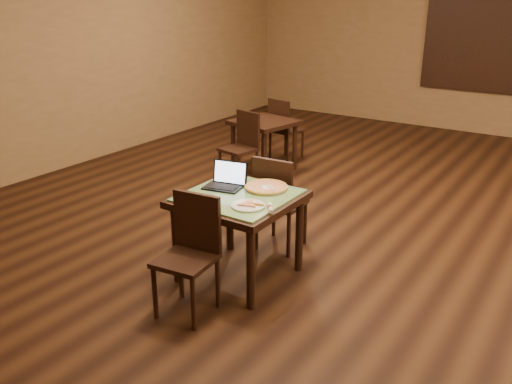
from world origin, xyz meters
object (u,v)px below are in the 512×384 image
Objects in this scene: other_table_b at (264,129)px; other_table_b_chair_near at (243,143)px; other_table_b_chair_far at (283,126)px; chair_main_far at (277,198)px; laptop at (226,180)px; tiled_table at (239,206)px; pizza_pan at (266,189)px; chair_main_near at (191,247)px.

other_table_b is 0.97× the size of other_table_b_chair_near.
other_table_b_chair_far reaches higher than other_table_b.
chair_main_far is 0.63m from laptop.
other_table_b is at bearing -57.54° from chair_main_far.
other_table_b_chair_near reaches higher than other_table_b.
laptop is 0.39× the size of other_table_b_chair_near.
tiled_table is 0.29m from pizza_pan.
other_table_b_chair_near is (-1.43, 1.48, -0.02)m from chair_main_far.
laptop is 0.40× the size of other_table_b.
tiled_table is 0.27m from laptop.
laptop is at bearing -156.41° from pizza_pan.
tiled_table is at bearing -49.94° from other_table_b.
laptop is (-0.20, -0.52, 0.29)m from chair_main_far.
laptop is (-0.19, 0.72, 0.29)m from chair_main_near.
other_table_b is at bearing 103.05° from other_table_b_chair_far.
tiled_table is 1.04× the size of other_table_b.
tiled_table is 0.63m from chair_main_near.
other_table_b_chair_near is at bearing 110.90° from chair_main_near.
pizza_pan is at bearing 63.51° from tiled_table.
chair_main_near is 1.06× the size of other_table_b.
chair_main_far is at bearing 131.22° from other_table_b_chair_far.
chair_main_near is 3.55m from other_table_b.
pizza_pan is 0.40× the size of other_table_b.
chair_main_far is at bearing 56.62° from laptop.
chair_main_near is 1.24m from chair_main_far.
other_table_b_chair_near is 1.00× the size of other_table_b_chair_far.
tiled_table is at bearing -116.57° from pizza_pan.
other_table_b is (-1.44, 2.63, -0.08)m from tiled_table.
other_table_b_chair_near is (-1.22, 1.99, -0.31)m from laptop.
laptop reaches higher than chair_main_far.
other_table_b_chair_near reaches higher than pizza_pan.
chair_main_near is 3.06m from other_table_b_chair_near.
laptop is at bearing -52.54° from other_table_b.
other_table_b is 0.97× the size of other_table_b_chair_far.
pizza_pan is at bearing 129.70° from other_table_b_chair_far.
other_table_b is (-1.44, 2.01, 0.06)m from chair_main_far.
laptop reaches higher than chair_main_near.
laptop is 1.00× the size of pizza_pan.
chair_main_far is 2.05m from other_table_b_chair_near.
chair_main_far is at bearing -34.62° from other_table_b_chair_near.
chair_main_near reaches higher than other_table_b.
chair_main_far is 2.93m from other_table_b_chair_far.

